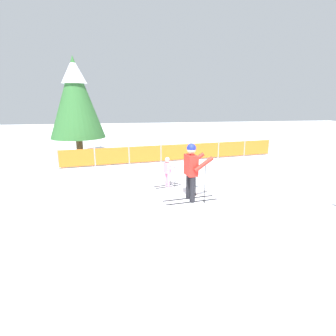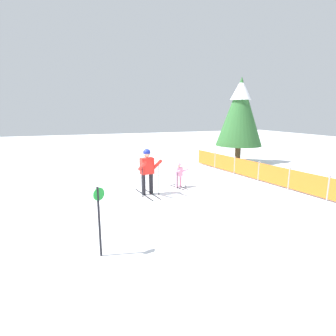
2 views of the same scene
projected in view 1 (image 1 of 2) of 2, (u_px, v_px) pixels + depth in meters
name	position (u px, v px, depth m)	size (l,w,h in m)	color
ground_plane	(200.00, 202.00, 7.79)	(60.00, 60.00, 0.00)	white
skier_adult	(192.00, 167.00, 7.68)	(1.68, 0.80, 1.74)	black
skier_child	(168.00, 169.00, 9.13)	(1.01, 0.56, 1.05)	black
safety_fence	(176.00, 152.00, 13.05)	(10.93, 1.52, 0.92)	gray
conifer_far	(76.00, 96.00, 13.17)	(2.75, 2.75, 5.10)	#4C3823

